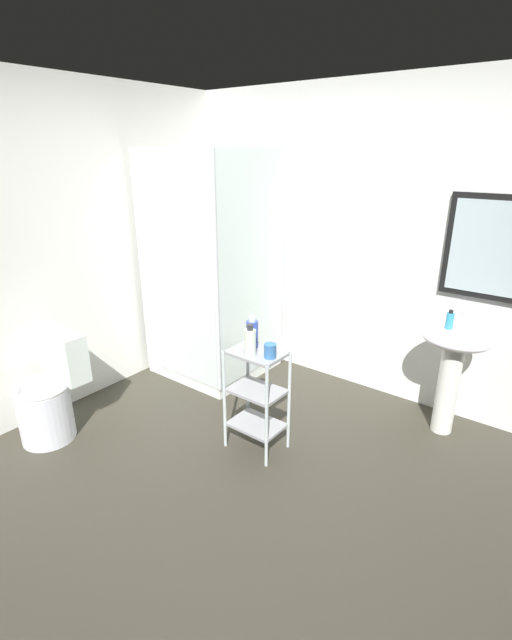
# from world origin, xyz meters

# --- Properties ---
(ground_plane) EXTENTS (4.20, 4.20, 0.02)m
(ground_plane) POSITION_xyz_m (0.00, 0.00, -0.01)
(ground_plane) COLOR #36332A
(wall_back) EXTENTS (4.20, 0.14, 2.50)m
(wall_back) POSITION_xyz_m (0.01, 1.85, 1.25)
(wall_back) COLOR white
(wall_back) RESTS_ON ground_plane
(wall_left) EXTENTS (0.10, 4.20, 2.50)m
(wall_left) POSITION_xyz_m (-1.85, 0.00, 1.25)
(wall_left) COLOR white
(wall_left) RESTS_ON ground_plane
(shower_stall) EXTENTS (0.92, 0.92, 2.00)m
(shower_stall) POSITION_xyz_m (-1.20, 1.18, 0.46)
(shower_stall) COLOR white
(shower_stall) RESTS_ON ground_plane
(pedestal_sink) EXTENTS (0.46, 0.37, 0.81)m
(pedestal_sink) POSITION_xyz_m (0.77, 1.52, 0.58)
(pedestal_sink) COLOR white
(pedestal_sink) RESTS_ON ground_plane
(sink_faucet) EXTENTS (0.03, 0.03, 0.10)m
(sink_faucet) POSITION_xyz_m (0.77, 1.64, 0.86)
(sink_faucet) COLOR silver
(sink_faucet) RESTS_ON pedestal_sink
(toilet) EXTENTS (0.37, 0.49, 0.76)m
(toilet) POSITION_xyz_m (-1.48, -0.28, 0.31)
(toilet) COLOR white
(toilet) RESTS_ON ground_plane
(storage_cart) EXTENTS (0.38, 0.28, 0.74)m
(storage_cart) POSITION_xyz_m (-0.21, 0.51, 0.44)
(storage_cart) COLOR silver
(storage_cart) RESTS_ON ground_plane
(hand_soap_bottle) EXTENTS (0.05, 0.05, 0.14)m
(hand_soap_bottle) POSITION_xyz_m (0.71, 1.52, 0.87)
(hand_soap_bottle) COLOR #389ED1
(hand_soap_bottle) RESTS_ON pedestal_sink
(shampoo_bottle_blue) EXTENTS (0.08, 0.08, 0.22)m
(shampoo_bottle_blue) POSITION_xyz_m (-0.28, 0.55, 0.84)
(shampoo_bottle_blue) COLOR #374EB8
(shampoo_bottle_blue) RESTS_ON storage_cart
(lotion_bottle_white) EXTENTS (0.07, 0.07, 0.22)m
(lotion_bottle_white) POSITION_xyz_m (-0.21, 0.43, 0.84)
(lotion_bottle_white) COLOR white
(lotion_bottle_white) RESTS_ON storage_cart
(rinse_cup) EXTENTS (0.08, 0.08, 0.09)m
(rinse_cup) POSITION_xyz_m (-0.09, 0.49, 0.79)
(rinse_cup) COLOR #3870B2
(rinse_cup) RESTS_ON storage_cart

